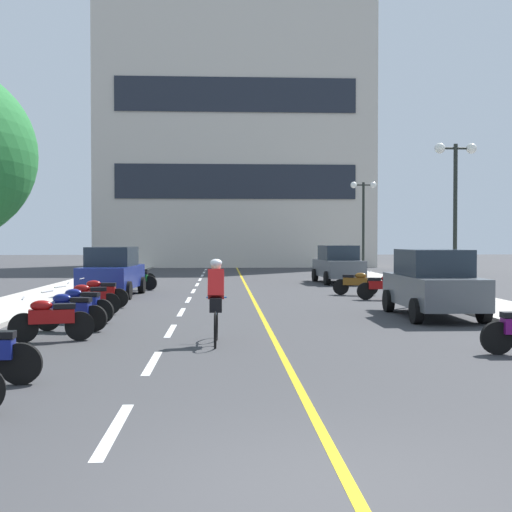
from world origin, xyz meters
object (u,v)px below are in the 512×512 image
at_px(motorcycle_6, 89,298).
at_px(cyclist_rider, 216,299).
at_px(parked_car_mid, 112,271).
at_px(motorcycle_10, 136,279).
at_px(street_lamp_mid, 455,185).
at_px(street_lamp_far, 363,207).
at_px(motorcycle_9, 356,283).
at_px(parked_car_far, 338,264).
at_px(motorcycle_8, 382,286).
at_px(motorcycle_5, 81,304).
at_px(motorcycle_3, 51,319).
at_px(parked_car_near, 433,283).
at_px(motorcycle_4, 70,311).
at_px(motorcycle_11, 136,276).
at_px(motorcycle_7, 100,293).

relative_size(motorcycle_6, cyclist_rider, 0.95).
height_order(parked_car_mid, motorcycle_10, parked_car_mid).
relative_size(street_lamp_mid, street_lamp_far, 1.01).
bearing_deg(motorcycle_9, parked_car_far, 85.47).
height_order(street_lamp_far, motorcycle_9, street_lamp_far).
xyz_separation_m(parked_car_mid, parked_car_far, (9.64, 7.12, 0.00)).
xyz_separation_m(motorcycle_8, motorcycle_9, (-0.51, 2.03, 0.00)).
relative_size(parked_car_mid, motorcycle_5, 2.55).
bearing_deg(motorcycle_10, parked_car_mid, -99.86).
bearing_deg(street_lamp_mid, parked_car_mid, 169.20).
xyz_separation_m(motorcycle_9, motorcycle_10, (-8.56, 2.95, 0.00)).
height_order(motorcycle_3, motorcycle_8, same).
relative_size(parked_car_near, parked_car_mid, 0.98).
distance_m(street_lamp_mid, motorcycle_4, 14.01).
bearing_deg(cyclist_rider, motorcycle_4, 149.17).
distance_m(parked_car_near, motorcycle_6, 9.37).
relative_size(motorcycle_9, motorcycle_10, 0.97).
bearing_deg(parked_car_near, parked_car_far, 90.26).
bearing_deg(motorcycle_3, parked_car_far, 63.67).
bearing_deg(motorcycle_11, motorcycle_4, -88.50).
bearing_deg(street_lamp_mid, motorcycle_10, 155.52).
bearing_deg(motorcycle_6, motorcycle_7, 91.38).
distance_m(motorcycle_5, cyclist_rider, 4.94).
bearing_deg(street_lamp_mid, motorcycle_4, -147.40).
height_order(parked_car_near, motorcycle_11, parked_car_near).
bearing_deg(motorcycle_7, parked_car_mid, 94.45).
relative_size(street_lamp_far, motorcycle_4, 3.07).
bearing_deg(street_lamp_mid, parked_car_near, -115.29).
xyz_separation_m(motorcycle_3, motorcycle_6, (-0.19, 4.84, 0.00)).
distance_m(street_lamp_mid, parked_car_mid, 12.64).
relative_size(parked_car_near, motorcycle_3, 2.50).
relative_size(parked_car_near, motorcycle_11, 2.51).
height_order(parked_car_near, motorcycle_7, parked_car_near).
height_order(parked_car_far, motorcycle_5, parked_car_far).
bearing_deg(motorcycle_9, street_lamp_mid, -37.76).
distance_m(parked_car_far, motorcycle_9, 7.16).
bearing_deg(motorcycle_5, motorcycle_11, 91.27).
bearing_deg(motorcycle_10, street_lamp_mid, -24.48).
bearing_deg(motorcycle_9, motorcycle_11, 150.02).
bearing_deg(motorcycle_8, motorcycle_7, -165.63).
distance_m(parked_car_mid, motorcycle_6, 6.36).
bearing_deg(motorcycle_11, parked_car_mid, -92.58).
bearing_deg(motorcycle_7, street_lamp_mid, 10.12).
relative_size(motorcycle_5, motorcycle_8, 0.99).
distance_m(motorcycle_6, motorcycle_8, 10.16).
xyz_separation_m(street_lamp_mid, motorcycle_3, (-11.47, -8.87, -3.49)).
height_order(motorcycle_4, motorcycle_11, same).
bearing_deg(motorcycle_4, cyclist_rider, -30.83).
height_order(parked_car_near, motorcycle_10, parked_car_near).
distance_m(motorcycle_7, motorcycle_11, 9.50).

